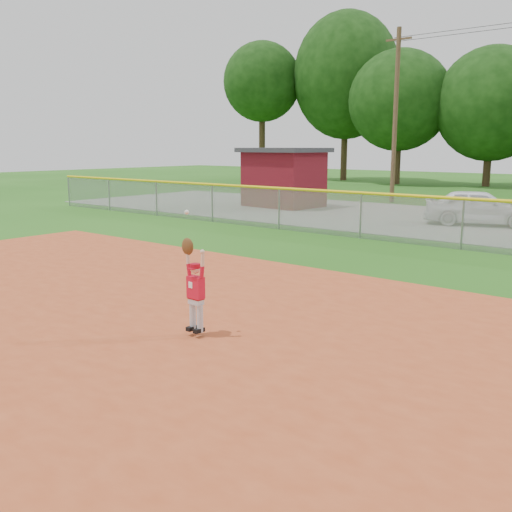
% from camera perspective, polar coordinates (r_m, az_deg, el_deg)
% --- Properties ---
extents(ground, '(120.00, 120.00, 0.00)m').
position_cam_1_polar(ground, '(9.21, -1.62, -8.05)').
color(ground, '#225914').
rests_on(ground, ground).
extents(clay_infield, '(24.00, 16.00, 0.04)m').
position_cam_1_polar(clay_infield, '(7.35, -17.45, -13.47)').
color(clay_infield, '#AA411E').
rests_on(clay_infield, ground).
extents(car_white_a, '(4.31, 2.84, 1.36)m').
position_cam_1_polar(car_white_a, '(23.37, 21.41, 4.57)').
color(car_white_a, white).
rests_on(car_white_a, parking_strip).
extents(utility_shed, '(4.13, 3.34, 2.92)m').
position_cam_1_polar(utility_shed, '(28.59, 2.78, 7.90)').
color(utility_shed, '#520B13').
rests_on(utility_shed, ground).
extents(outfield_fence, '(40.06, 0.10, 1.55)m').
position_cam_1_polar(outfield_fence, '(17.68, 19.97, 3.41)').
color(outfield_fence, gray).
rests_on(outfield_fence, ground).
extents(ballplayer, '(0.49, 0.21, 1.91)m').
position_cam_1_polar(ballplayer, '(8.97, -6.17, -2.97)').
color(ballplayer, silver).
rests_on(ballplayer, ground).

